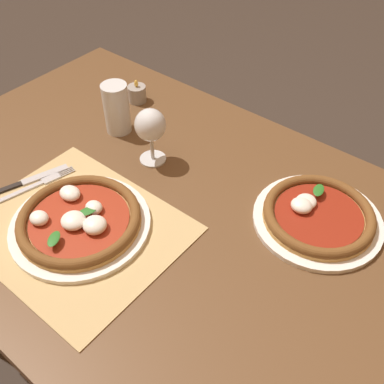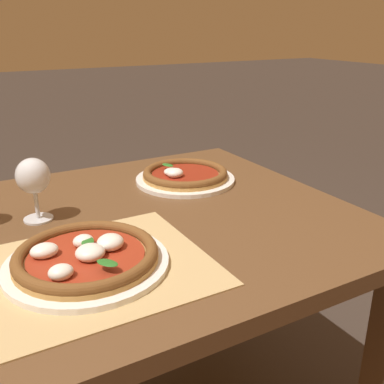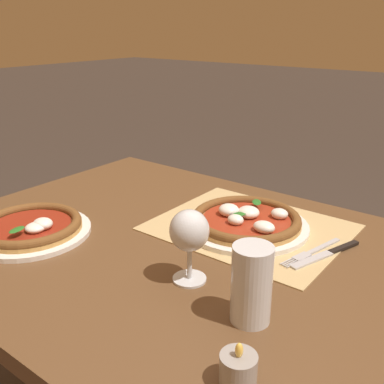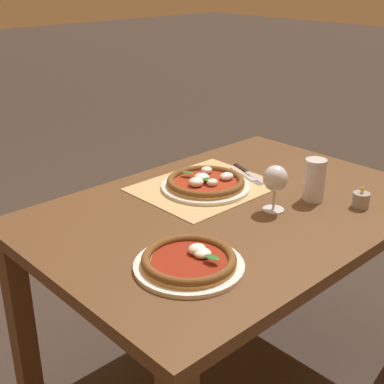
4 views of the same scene
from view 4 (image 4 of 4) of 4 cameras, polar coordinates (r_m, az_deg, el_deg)
The scene contains 10 objects.
ground_plane at distance 2.19m, azimuth 3.75°, elevation -19.42°, with size 24.00×24.00×0.00m, color #382D26.
dining_table at distance 1.82m, azimuth 4.27°, elevation -4.46°, with size 1.33×0.92×0.74m.
paper_placemat at distance 1.92m, azimuth 1.33°, elevation 0.53°, with size 0.47×0.38×0.00m, color tan.
pizza_near at distance 1.90m, azimuth 1.48°, elevation 1.00°, with size 0.32×0.32×0.05m.
pizza_far at distance 1.42m, azimuth -0.29°, elevation -7.41°, with size 0.30×0.30×0.05m.
wine_glass at distance 1.73m, azimuth 8.87°, elevation 1.24°, with size 0.08×0.08×0.16m.
pint_glass at distance 1.84m, azimuth 12.94°, elevation 1.19°, with size 0.07×0.07×0.15m.
fork at distance 2.02m, azimuth 5.77°, elevation 1.72°, with size 0.06×0.20×0.00m.
knife at distance 2.05m, azimuth 6.10°, elevation 2.01°, with size 0.08×0.21×0.01m.
votive_candle at distance 1.85m, azimuth 17.57°, elevation -0.87°, with size 0.06×0.06×0.07m.
Camera 4 is at (1.20, 1.08, 1.48)m, focal length 50.00 mm.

